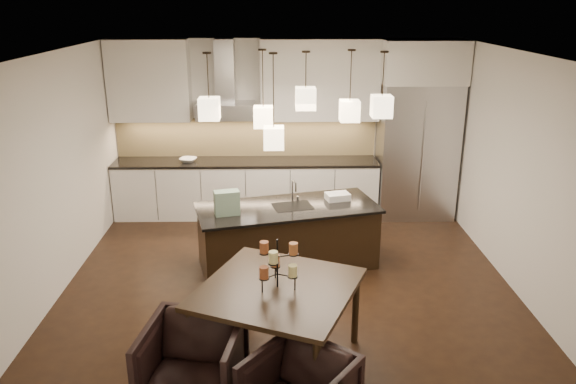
{
  "coord_description": "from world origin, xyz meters",
  "views": [
    {
      "loc": [
        -0.14,
        -6.24,
        3.37
      ],
      "look_at": [
        0.0,
        0.2,
        1.15
      ],
      "focal_mm": 35.0,
      "sensor_mm": 36.0,
      "label": 1
    }
  ],
  "objects_px": {
    "armchair_left": "(193,365)",
    "island_body": "(287,237)",
    "refrigerator": "(416,151)",
    "dining_table": "(278,325)"
  },
  "relations": [
    {
      "from": "armchair_left",
      "to": "island_body",
      "type": "bearing_deg",
      "value": 81.35
    },
    {
      "from": "island_body",
      "to": "refrigerator",
      "type": "bearing_deg",
      "value": 27.04
    },
    {
      "from": "island_body",
      "to": "dining_table",
      "type": "height_order",
      "value": "dining_table"
    },
    {
      "from": "refrigerator",
      "to": "armchair_left",
      "type": "height_order",
      "value": "refrigerator"
    },
    {
      "from": "refrigerator",
      "to": "dining_table",
      "type": "height_order",
      "value": "refrigerator"
    },
    {
      "from": "island_body",
      "to": "dining_table",
      "type": "bearing_deg",
      "value": -107.66
    },
    {
      "from": "island_body",
      "to": "dining_table",
      "type": "xyz_separation_m",
      "value": [
        -0.14,
        -2.12,
        0.01
      ]
    },
    {
      "from": "refrigerator",
      "to": "island_body",
      "type": "height_order",
      "value": "refrigerator"
    },
    {
      "from": "refrigerator",
      "to": "island_body",
      "type": "distance_m",
      "value": 2.86
    },
    {
      "from": "dining_table",
      "to": "island_body",
      "type": "bearing_deg",
      "value": 109.59
    }
  ]
}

